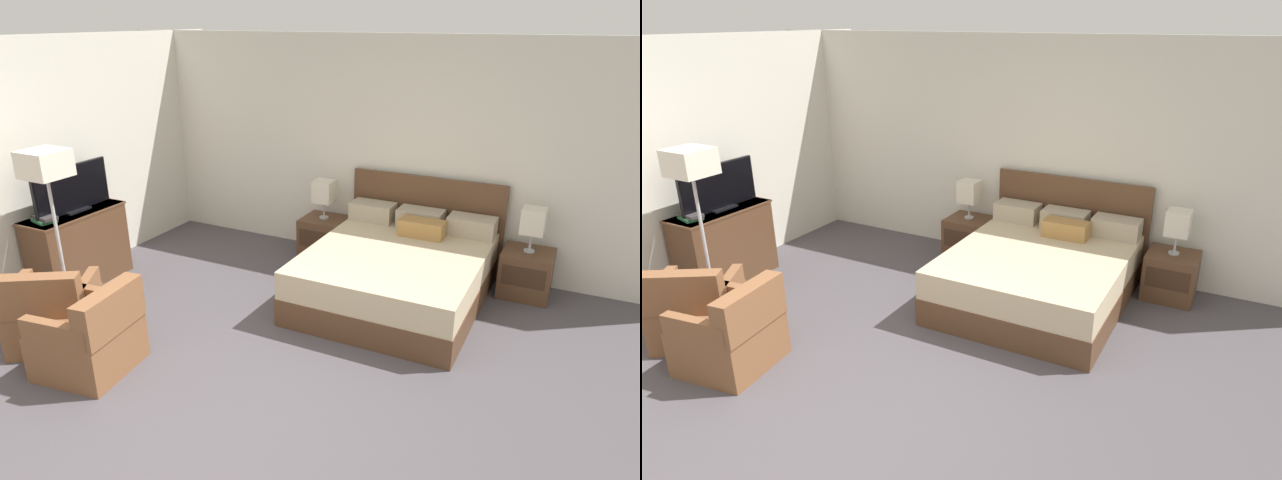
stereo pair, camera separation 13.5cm
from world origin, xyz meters
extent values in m
plane|color=#4C474C|center=(0.00, 0.00, 0.00)|extent=(10.39, 10.39, 0.00)
cube|color=silver|center=(0.00, 3.49, 1.29)|extent=(6.96, 0.06, 2.57)
cube|color=silver|center=(-2.91, 1.43, 1.29)|extent=(0.06, 5.26, 2.57)
cube|color=brown|center=(0.58, 2.40, 0.14)|extent=(1.68, 1.94, 0.28)
cube|color=#C6B28E|center=(0.58, 2.40, 0.42)|extent=(1.66, 1.93, 0.27)
cube|color=brown|center=(0.58, 3.40, 0.54)|extent=(1.75, 0.05, 1.08)
cube|color=tan|center=(0.01, 3.20, 0.65)|extent=(0.49, 0.28, 0.20)
cube|color=tan|center=(0.58, 3.20, 0.65)|extent=(0.49, 0.28, 0.20)
cube|color=tan|center=(1.14, 3.20, 0.65)|extent=(0.49, 0.28, 0.20)
cube|color=#A87A42|center=(0.67, 2.93, 0.64)|extent=(0.47, 0.22, 0.18)
cube|color=brown|center=(-0.59, 3.17, 0.24)|extent=(0.50, 0.47, 0.49)
cube|color=#3C2718|center=(-0.59, 2.94, 0.29)|extent=(0.43, 0.01, 0.21)
cube|color=brown|center=(1.75, 3.17, 0.24)|extent=(0.50, 0.47, 0.49)
cube|color=#3C2718|center=(1.75, 2.94, 0.29)|extent=(0.43, 0.01, 0.21)
cylinder|color=#B7B7BC|center=(-0.59, 3.17, 0.50)|extent=(0.11, 0.11, 0.02)
cylinder|color=#B7B7BC|center=(-0.59, 3.17, 0.60)|extent=(0.02, 0.02, 0.19)
cube|color=beige|center=(-0.59, 3.17, 0.82)|extent=(0.23, 0.23, 0.26)
cylinder|color=#B7B7BC|center=(1.75, 3.17, 0.50)|extent=(0.11, 0.11, 0.02)
cylinder|color=#B7B7BC|center=(1.75, 3.17, 0.60)|extent=(0.02, 0.02, 0.19)
cube|color=beige|center=(1.75, 3.17, 0.82)|extent=(0.23, 0.23, 0.26)
cube|color=brown|center=(-2.63, 1.31, 0.41)|extent=(0.44, 1.04, 0.82)
cube|color=brown|center=(-2.63, 1.31, 0.81)|extent=(0.45, 1.07, 0.02)
cube|color=black|center=(-2.63, 1.35, 0.83)|extent=(0.18, 0.29, 0.02)
cube|color=black|center=(-2.63, 1.35, 1.07)|extent=(0.04, 0.92, 0.48)
cube|color=black|center=(-2.61, 1.35, 1.07)|extent=(0.01, 0.90, 0.46)
cube|color=#2D7042|center=(-2.63, 0.97, 0.84)|extent=(0.27, 0.22, 0.03)
cube|color=#383333|center=(-2.61, 0.97, 0.87)|extent=(0.26, 0.18, 0.03)
cube|color=brown|center=(-1.88, 0.35, 0.20)|extent=(0.94, 0.94, 0.40)
cube|color=brown|center=(-1.73, 0.12, 0.58)|extent=(0.66, 0.50, 0.36)
cube|color=brown|center=(-2.13, 0.19, 0.49)|extent=(0.41, 0.58, 0.18)
cube|color=brown|center=(-1.63, 0.50, 0.49)|extent=(0.41, 0.58, 0.18)
cube|color=brown|center=(-1.28, 0.16, 0.20)|extent=(0.76, 0.76, 0.40)
cube|color=brown|center=(-1.01, 0.19, 0.58)|extent=(0.25, 0.69, 0.36)
cube|color=brown|center=(-1.24, -0.13, 0.49)|extent=(0.63, 0.17, 0.18)
cube|color=brown|center=(-1.32, 0.45, 0.49)|extent=(0.63, 0.17, 0.18)
cylinder|color=#B7B7BC|center=(-2.28, 0.82, 0.01)|extent=(0.28, 0.28, 0.02)
cylinder|color=#B7B7BC|center=(-2.28, 0.82, 0.69)|extent=(0.03, 0.03, 1.33)
cube|color=beige|center=(-2.28, 0.82, 1.48)|extent=(0.37, 0.37, 0.25)
camera|label=1|loc=(2.22, -2.61, 2.73)|focal=32.00mm
camera|label=2|loc=(2.34, -2.55, 2.73)|focal=32.00mm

